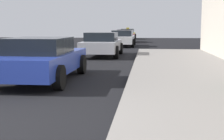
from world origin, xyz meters
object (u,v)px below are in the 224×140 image
(car_red, at_px, (126,36))
(car_white, at_px, (123,38))
(car_yellow, at_px, (128,34))
(car_blue, at_px, (42,59))
(car_silver, at_px, (102,44))

(car_red, bearing_deg, car_white, -88.22)
(car_yellow, bearing_deg, car_blue, -91.24)
(car_white, bearing_deg, car_red, 91.78)
(car_blue, relative_size, car_silver, 1.01)
(car_white, bearing_deg, car_blue, -93.98)
(car_blue, relative_size, car_yellow, 1.10)
(car_white, distance_m, car_yellow, 14.98)
(car_blue, height_order, car_yellow, car_yellow)
(car_blue, distance_m, car_white, 16.54)
(car_blue, height_order, car_silver, same)
(car_blue, relative_size, car_white, 0.97)
(car_blue, xyz_separation_m, car_white, (1.15, 16.50, -0.00))
(car_blue, xyz_separation_m, car_red, (0.93, 23.33, -0.00))
(car_silver, relative_size, car_red, 1.02)
(car_silver, bearing_deg, car_white, 86.94)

